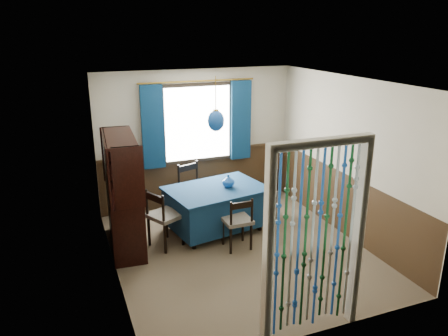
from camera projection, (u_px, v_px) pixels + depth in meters
name	position (u px, v px, depth m)	size (l,w,h in m)	color
floor	(240.00, 250.00, 6.53)	(4.00, 4.00, 0.00)	brown
ceiling	(242.00, 82.00, 5.76)	(4.00, 4.00, 0.00)	silver
wall_back	(197.00, 139.00, 7.92)	(3.60, 3.60, 0.00)	#B9AF97
wall_front	(320.00, 230.00, 4.38)	(3.60, 3.60, 0.00)	#B9AF97
wall_left	(110.00, 187.00, 5.53)	(4.00, 4.00, 0.00)	#B9AF97
wall_right	(347.00, 158.00, 6.77)	(4.00, 4.00, 0.00)	#B9AF97
wainscot_back	(198.00, 178.00, 8.14)	(3.60, 3.60, 0.00)	#382615
wainscot_front	(314.00, 293.00, 4.62)	(3.60, 3.60, 0.00)	#382615
wainscot_left	(116.00, 240.00, 5.76)	(4.00, 4.00, 0.00)	#382615
wainscot_right	(342.00, 203.00, 7.00)	(4.00, 4.00, 0.00)	#382615
window	(197.00, 123.00, 7.79)	(1.32, 0.12, 1.42)	black
doorway	(315.00, 245.00, 4.49)	(1.16, 0.12, 2.18)	silver
dining_table	(216.00, 206.00, 7.06)	(1.69, 1.31, 0.74)	#0E2B4A
chair_near	(238.00, 221.00, 6.48)	(0.41, 0.39, 0.83)	black
chair_far	(194.00, 189.00, 7.59)	(0.58, 0.57, 0.94)	black
chair_left	(164.00, 216.00, 6.53)	(0.59, 0.60, 0.92)	black
chair_right	(263.00, 191.00, 7.53)	(0.48, 0.50, 0.93)	black
sideboard	(124.00, 209.00, 6.50)	(0.55, 1.35, 1.73)	black
pendant_lamp	(216.00, 121.00, 6.63)	(0.26, 0.26, 0.83)	olive
vase_table	(228.00, 181.00, 6.99)	(0.18, 0.18, 0.19)	navy
bowl_shelf	(127.00, 174.00, 6.17)	(0.20, 0.20, 0.05)	beige
vase_sideboard	(123.00, 180.00, 6.71)	(0.17, 0.17, 0.17)	beige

